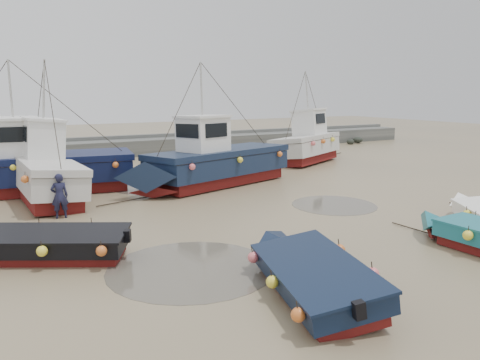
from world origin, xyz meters
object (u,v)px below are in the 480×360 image
(cabin_boat_0, at_px, (28,167))
(cabin_boat_2, at_px, (211,161))
(dinghy_4, at_px, (43,241))
(cabin_boat_3, at_px, (311,142))
(person, at_px, (61,218))
(cabin_boat_1, at_px, (41,169))
(dinghy_1, at_px, (312,269))

(cabin_boat_0, height_order, cabin_boat_2, same)
(cabin_boat_0, bearing_deg, dinghy_4, -175.09)
(dinghy_4, xyz_separation_m, cabin_boat_2, (8.94, 7.38, 0.77))
(dinghy_4, relative_size, cabin_boat_3, 0.69)
(cabin_boat_0, bearing_deg, person, -165.80)
(cabin_boat_0, xyz_separation_m, cabin_boat_1, (0.40, -1.50, 0.06))
(dinghy_4, bearing_deg, dinghy_1, -106.75)
(dinghy_4, relative_size, cabin_boat_2, 0.54)
(cabin_boat_1, xyz_separation_m, person, (0.18, -3.96, -1.35))
(cabin_boat_2, distance_m, person, 8.39)
(dinghy_4, bearing_deg, cabin_boat_3, -29.38)
(dinghy_4, height_order, person, dinghy_4)
(dinghy_1, distance_m, cabin_boat_0, 16.31)
(cabin_boat_0, xyz_separation_m, cabin_boat_3, (18.18, 1.75, 0.09))
(dinghy_4, distance_m, cabin_boat_2, 11.61)
(dinghy_1, xyz_separation_m, cabin_boat_1, (-4.51, 14.03, 0.82))
(cabin_boat_2, xyz_separation_m, person, (-7.79, -2.84, -1.31))
(cabin_boat_1, distance_m, person, 4.19)
(dinghy_1, distance_m, dinghy_4, 7.79)
(person, bearing_deg, cabin_boat_3, -156.61)
(cabin_boat_0, relative_size, cabin_boat_2, 1.04)
(cabin_boat_1, xyz_separation_m, cabin_boat_2, (7.97, -1.12, -0.05))
(cabin_boat_0, bearing_deg, cabin_boat_3, -76.32)
(cabin_boat_1, xyz_separation_m, cabin_boat_3, (17.78, 3.24, 0.03))
(cabin_boat_1, distance_m, cabin_boat_2, 8.04)
(cabin_boat_0, distance_m, cabin_boat_3, 18.26)
(cabin_boat_1, height_order, cabin_boat_3, same)
(dinghy_1, bearing_deg, dinghy_4, 149.99)
(cabin_boat_2, bearing_deg, cabin_boat_3, -82.57)
(person, bearing_deg, cabin_boat_1, -86.29)
(dinghy_4, relative_size, cabin_boat_0, 0.52)
(cabin_boat_0, relative_size, cabin_boat_1, 1.19)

